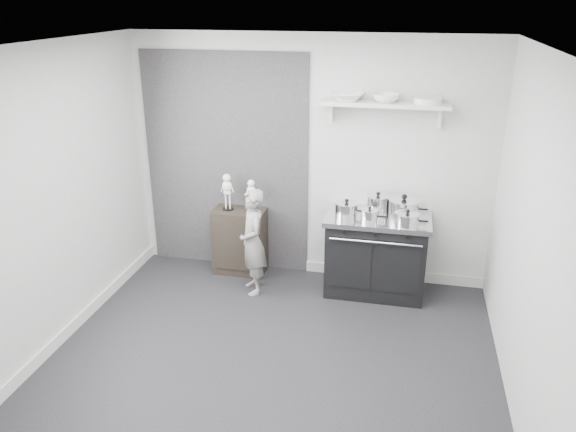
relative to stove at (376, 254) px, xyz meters
name	(u,v)px	position (x,y,z in m)	size (l,w,h in m)	color
ground	(271,359)	(-0.81, -1.48, -0.44)	(4.00, 4.00, 0.00)	black
room_shell	(262,180)	(-0.90, -1.33, 1.19)	(4.02, 3.62, 2.71)	#BABAB7
wall_shelf	(385,105)	(-0.01, 0.20, 1.56)	(1.30, 0.26, 0.24)	silver
stove	(376,254)	(0.00, 0.00, 0.00)	(1.10, 0.69, 0.88)	black
side_cabinet	(240,241)	(-1.57, 0.13, -0.06)	(0.59, 0.34, 0.77)	black
child	(253,242)	(-1.29, -0.30, 0.14)	(0.43, 0.28, 1.17)	gray
pot_front_left	(346,209)	(-0.33, -0.07, 0.51)	(0.33, 0.25, 0.19)	silver
pot_back_left	(378,203)	(-0.02, 0.13, 0.53)	(0.33, 0.25, 0.22)	silver
pot_back_right	(404,207)	(0.25, 0.09, 0.53)	(0.42, 0.33, 0.23)	silver
pot_front_right	(407,219)	(0.30, -0.19, 0.50)	(0.33, 0.24, 0.17)	silver
pot_front_center	(370,215)	(-0.08, -0.16, 0.50)	(0.27, 0.19, 0.16)	silver
skeleton_full	(227,189)	(-1.70, 0.13, 0.57)	(0.14, 0.09, 0.49)	white
skeleton_torso	(251,193)	(-1.42, 0.13, 0.54)	(0.12, 0.08, 0.43)	white
bowl_large	(347,97)	(-0.40, 0.19, 1.64)	(0.34, 0.34, 0.08)	white
bowl_small	(386,98)	(-0.01, 0.19, 1.64)	(0.27, 0.27, 0.08)	white
plate_stack	(428,101)	(0.40, 0.19, 1.63)	(0.28, 0.28, 0.06)	white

